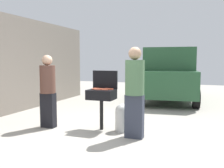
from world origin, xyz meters
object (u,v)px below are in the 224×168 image
hot_dog_0 (111,89)px  hot_dog_2 (97,90)px  hot_dog_7 (94,89)px  person_left (48,88)px  hot_dog_4 (96,89)px  hot_dog_6 (110,89)px  bbq_grill (101,96)px  parked_minivan (169,74)px  hot_dog_14 (97,88)px  hot_dog_1 (108,89)px  hot_dog_8 (103,89)px  hot_dog_5 (105,90)px  hot_dog_3 (103,89)px  hot_dog_10 (102,89)px  hot_dog_11 (97,88)px  hot_dog_12 (107,89)px  person_right (135,89)px  hot_dog_13 (100,89)px  hot_dog_9 (95,89)px  propane_tank (122,117)px

hot_dog_0 → hot_dog_2: size_ratio=1.00×
hot_dog_7 → person_left: 1.11m
hot_dog_4 → hot_dog_6: 0.34m
bbq_grill → hot_dog_6: size_ratio=7.04×
hot_dog_7 → parked_minivan: 4.94m
hot_dog_14 → parked_minivan: parked_minivan is taller
hot_dog_1 → hot_dog_8: 0.12m
hot_dog_5 → hot_dog_0: bearing=71.0°
bbq_grill → hot_dog_4: (-0.16, 0.02, 0.16)m
parked_minivan → hot_dog_3: bearing=73.3°
hot_dog_0 → hot_dog_4: (-0.34, -0.07, 0.00)m
hot_dog_8 → bbq_grill: bearing=-89.4°
bbq_grill → hot_dog_14: size_ratio=7.04×
hot_dog_10 → hot_dog_14: bearing=142.3°
hot_dog_11 → hot_dog_12: same height
hot_dog_7 → hot_dog_4: bearing=88.5°
hot_dog_12 → person_right: person_right is taller
bbq_grill → hot_dog_0: hot_dog_0 is taller
hot_dog_5 → hot_dog_13: same height
hot_dog_6 → person_left: person_left is taller
hot_dog_4 → parked_minivan: parked_minivan is taller
hot_dog_10 → hot_dog_1: bearing=70.8°
hot_dog_2 → person_left: (-1.19, -0.14, -0.01)m
hot_dog_2 → hot_dog_12: (0.19, 0.11, 0.00)m
hot_dog_0 → hot_dog_8: size_ratio=1.00×
hot_dog_8 → person_left: size_ratio=0.08×
hot_dog_13 → hot_dog_10: bearing=-28.9°
hot_dog_0 → hot_dog_1: 0.09m
hot_dog_0 → hot_dog_13: 0.24m
hot_dog_9 → hot_dog_14: (-0.02, 0.17, 0.00)m
hot_dog_11 → propane_tank: hot_dog_11 is taller
hot_dog_2 → hot_dog_4: (-0.11, 0.14, 0.00)m
hot_dog_0 → hot_dog_11: (-0.36, 0.03, 0.00)m
hot_dog_1 → hot_dog_12: size_ratio=1.00×
hot_dog_9 → person_left: person_left is taller
hot_dog_14 → hot_dog_0: bearing=-0.4°
hot_dog_12 → hot_dog_8: bearing=150.2°
hot_dog_1 → parked_minivan: (0.78, 4.65, 0.10)m
hot_dog_5 → person_right: size_ratio=0.07×
hot_dog_8 → hot_dog_0: bearing=3.8°
hot_dog_12 → hot_dog_14: bearing=161.5°
bbq_grill → hot_dog_2: 0.20m
hot_dog_6 → hot_dog_13: 0.22m
hot_dog_10 → parked_minivan: 4.90m
hot_dog_11 → propane_tank: (0.66, -0.08, -0.61)m
propane_tank → person_left: size_ratio=0.36×
hot_dog_13 → hot_dog_5: bearing=-28.2°
hot_dog_6 → hot_dog_5: bearing=-115.1°
hot_dog_0 → parked_minivan: 4.74m
hot_dog_1 → hot_dog_9: bearing=-138.2°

